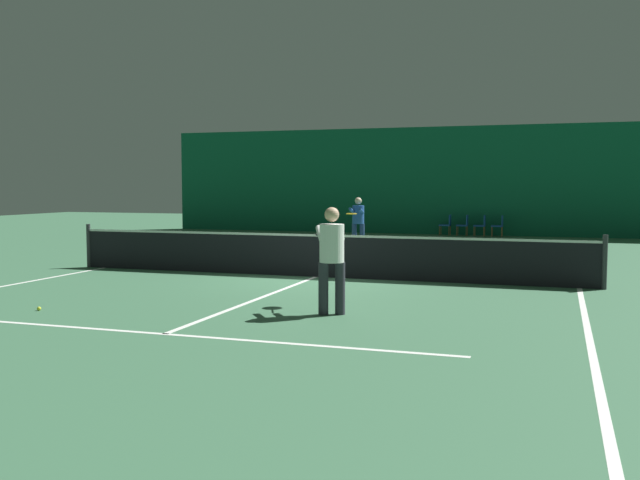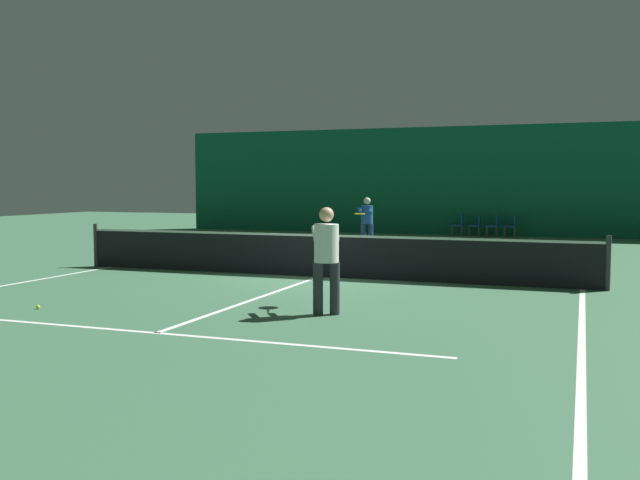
# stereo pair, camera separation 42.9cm
# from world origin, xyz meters

# --- Properties ---
(ground_plane) EXTENTS (60.00, 60.00, 0.00)m
(ground_plane) POSITION_xyz_m (0.00, 0.00, 0.00)
(ground_plane) COLOR #386647
(backdrop_curtain) EXTENTS (23.00, 0.12, 4.41)m
(backdrop_curtain) POSITION_xyz_m (0.00, 14.53, 2.21)
(backdrop_curtain) COLOR #0F5138
(backdrop_curtain) RESTS_ON ground
(court_line_baseline_far) EXTENTS (11.00, 0.10, 0.00)m
(court_line_baseline_far) POSITION_xyz_m (0.00, 11.90, 0.00)
(court_line_baseline_far) COLOR white
(court_line_baseline_far) RESTS_ON ground
(court_line_service_far) EXTENTS (8.25, 0.10, 0.00)m
(court_line_service_far) POSITION_xyz_m (0.00, 6.40, 0.00)
(court_line_service_far) COLOR white
(court_line_service_far) RESTS_ON ground
(court_line_service_near) EXTENTS (8.25, 0.10, 0.00)m
(court_line_service_near) POSITION_xyz_m (0.00, -6.40, 0.00)
(court_line_service_near) COLOR white
(court_line_service_near) RESTS_ON ground
(court_line_sideline_left) EXTENTS (0.10, 23.80, 0.00)m
(court_line_sideline_left) POSITION_xyz_m (-5.50, 0.00, 0.00)
(court_line_sideline_left) COLOR white
(court_line_sideline_left) RESTS_ON ground
(court_line_sideline_right) EXTENTS (0.10, 23.80, 0.00)m
(court_line_sideline_right) POSITION_xyz_m (5.50, 0.00, 0.00)
(court_line_sideline_right) COLOR white
(court_line_sideline_right) RESTS_ON ground
(court_line_centre) EXTENTS (0.10, 12.80, 0.00)m
(court_line_centre) POSITION_xyz_m (0.00, 0.00, 0.00)
(court_line_centre) COLOR white
(court_line_centre) RESTS_ON ground
(tennis_net) EXTENTS (12.00, 0.10, 1.07)m
(tennis_net) POSITION_xyz_m (0.00, 0.00, 0.51)
(tennis_net) COLOR black
(tennis_net) RESTS_ON ground
(player_near) EXTENTS (0.88, 1.39, 1.69)m
(player_near) POSITION_xyz_m (1.70, -4.22, 0.99)
(player_near) COLOR #2D2D38
(player_near) RESTS_ON ground
(player_far) EXTENTS (0.44, 1.35, 1.64)m
(player_far) POSITION_xyz_m (-0.98, 7.02, 0.96)
(player_far) COLOR navy
(player_far) RESTS_ON ground
(courtside_chair_0) EXTENTS (0.44, 0.44, 0.84)m
(courtside_chair_0) POSITION_xyz_m (0.82, 13.98, 0.49)
(courtside_chair_0) COLOR brown
(courtside_chair_0) RESTS_ON ground
(courtside_chair_1) EXTENTS (0.44, 0.44, 0.84)m
(courtside_chair_1) POSITION_xyz_m (1.50, 13.98, 0.49)
(courtside_chair_1) COLOR brown
(courtside_chair_1) RESTS_ON ground
(courtside_chair_2) EXTENTS (0.44, 0.44, 0.84)m
(courtside_chair_2) POSITION_xyz_m (2.18, 13.98, 0.49)
(courtside_chair_2) COLOR brown
(courtside_chair_2) RESTS_ON ground
(courtside_chair_3) EXTENTS (0.44, 0.44, 0.84)m
(courtside_chair_3) POSITION_xyz_m (2.87, 13.98, 0.49)
(courtside_chair_3) COLOR brown
(courtside_chair_3) RESTS_ON ground
(tennis_ball) EXTENTS (0.07, 0.07, 0.07)m
(tennis_ball) POSITION_xyz_m (-2.89, -5.44, 0.03)
(tennis_ball) COLOR #D1DB33
(tennis_ball) RESTS_ON ground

